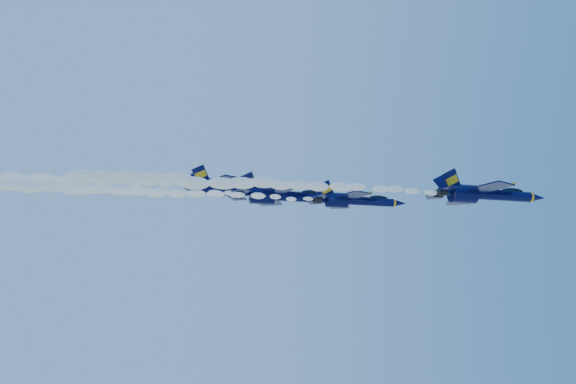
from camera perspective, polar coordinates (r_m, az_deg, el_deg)
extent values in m
cylinder|color=#060732|center=(91.89, 20.93, -0.35)|extent=(9.43, 1.57, 1.57)
ellipsoid|color=#060732|center=(88.44, 17.36, -0.17)|extent=(1.64, 2.83, 6.71)
cone|color=#060732|center=(95.35, 23.99, -0.53)|extent=(2.73, 1.57, 1.57)
cylinder|color=gold|center=(94.62, 23.37, -0.50)|extent=(0.37, 1.64, 1.64)
ellipsoid|color=black|center=(93.05, 21.81, 0.07)|extent=(3.77, 1.23, 1.04)
cube|color=gold|center=(92.98, 21.83, -0.12)|extent=(4.40, 1.05, 0.19)
cube|color=#060732|center=(85.95, 19.82, 0.46)|extent=(5.62, 6.66, 0.19)
cube|color=#060732|center=(92.90, 17.10, -0.81)|extent=(5.62, 6.66, 0.19)
cube|color=gold|center=(86.76, 20.64, 0.47)|extent=(2.53, 5.25, 0.10)
cube|color=gold|center=(93.65, 17.87, -0.79)|extent=(2.53, 5.25, 0.10)
cube|color=#060732|center=(86.79, 16.32, 1.13)|extent=(3.41, 1.08, 3.68)
cube|color=#060732|center=(88.65, 15.64, 0.76)|extent=(3.41, 1.08, 3.68)
cylinder|color=black|center=(86.09, 15.46, 0.03)|extent=(1.26, 1.15, 1.15)
cylinder|color=black|center=(87.26, 15.05, -0.18)|extent=(1.26, 1.15, 1.15)
cube|color=gold|center=(90.40, 19.22, 0.25)|extent=(11.53, 0.37, 0.08)
ellipsoid|color=white|center=(78.01, -2.18, 0.77)|extent=(51.78, 2.19, 1.97)
cylinder|color=#060732|center=(90.26, 8.31, -0.98)|extent=(7.91, 1.32, 1.32)
ellipsoid|color=#060732|center=(88.45, 4.96, -0.83)|extent=(1.37, 2.37, 5.62)
cone|color=#060732|center=(92.17, 11.28, -1.13)|extent=(2.28, 1.32, 1.32)
cylinder|color=gold|center=(91.76, 10.67, -1.10)|extent=(0.31, 1.37, 1.37)
ellipsoid|color=black|center=(90.94, 9.18, -0.62)|extent=(3.16, 1.03, 0.87)
cube|color=gold|center=(90.88, 9.18, -0.78)|extent=(3.69, 0.88, 0.16)
cube|color=#060732|center=(85.72, 6.67, -0.33)|extent=(4.71, 5.58, 0.16)
cube|color=#060732|center=(92.19, 5.24, -1.35)|extent=(4.71, 5.58, 0.16)
cube|color=gold|center=(86.14, 7.44, -0.31)|extent=(2.12, 4.40, 0.09)
cube|color=gold|center=(92.59, 5.97, -1.33)|extent=(2.12, 4.40, 0.09)
cube|color=#060732|center=(87.37, 3.92, 0.24)|extent=(2.86, 0.90, 3.08)
cube|color=#060732|center=(89.08, 3.58, -0.05)|extent=(2.86, 0.90, 3.08)
cylinder|color=black|center=(87.04, 3.14, -0.67)|extent=(1.05, 0.97, 0.97)
cylinder|color=black|center=(88.11, 2.94, -0.84)|extent=(1.05, 0.97, 0.97)
cube|color=gold|center=(89.52, 6.72, -0.47)|extent=(9.66, 0.31, 0.07)
ellipsoid|color=white|center=(84.45, -14.43, -0.01)|extent=(51.78, 1.84, 1.65)
cylinder|color=#060732|center=(98.99, 1.39, -0.53)|extent=(10.18, 1.70, 1.70)
ellipsoid|color=#060732|center=(97.53, -2.68, -0.34)|extent=(1.76, 3.05, 7.24)
cone|color=#060732|center=(100.74, 5.01, -0.72)|extent=(2.94, 1.70, 1.70)
cylinder|color=gold|center=(100.34, 4.27, -0.68)|extent=(0.40, 1.76, 1.76)
ellipsoid|color=black|center=(99.66, 2.46, -0.11)|extent=(4.07, 1.32, 1.12)
cube|color=gold|center=(99.58, 2.46, -0.30)|extent=(4.75, 1.13, 0.20)
cube|color=#060732|center=(93.61, -0.97, 0.27)|extent=(6.06, 7.19, 0.20)
cube|color=#060732|center=(102.23, -2.00, -0.96)|extent=(6.06, 7.19, 0.20)
cube|color=gold|center=(93.96, -0.02, 0.28)|extent=(2.73, 5.66, 0.11)
cube|color=gold|center=(102.55, -1.13, -0.95)|extent=(2.73, 5.66, 0.11)
cube|color=#060732|center=(96.45, -4.00, 0.91)|extent=(3.68, 1.16, 3.97)
cube|color=#060732|center=(98.72, -4.21, 0.56)|extent=(3.68, 1.16, 3.97)
cylinder|color=black|center=(96.23, -4.92, -0.15)|extent=(1.36, 1.24, 1.24)
cylinder|color=black|center=(97.65, -5.04, -0.35)|extent=(1.36, 1.24, 1.24)
cube|color=gold|center=(98.45, -0.53, 0.07)|extent=(12.44, 0.40, 0.09)
ellipsoid|color=white|center=(97.12, -20.64, 0.43)|extent=(51.78, 2.36, 2.13)
cylinder|color=#060732|center=(103.03, -3.89, 0.41)|extent=(9.63, 1.60, 1.60)
ellipsoid|color=#060732|center=(102.26, -7.62, 0.59)|extent=(1.67, 2.89, 6.85)
cone|color=#060732|center=(104.12, -0.51, 0.22)|extent=(2.78, 1.60, 1.60)
cylinder|color=gold|center=(103.86, -1.20, 0.26)|extent=(0.37, 1.67, 1.67)
ellipsoid|color=black|center=(103.52, -2.88, 0.79)|extent=(3.85, 1.25, 1.06)
cube|color=gold|center=(103.44, -2.89, 0.62)|extent=(4.49, 1.07, 0.19)
cube|color=#060732|center=(98.33, -6.27, 1.18)|extent=(5.74, 6.80, 0.19)
cube|color=#060732|center=(106.57, -6.80, -0.01)|extent=(5.74, 6.80, 0.19)
cube|color=gold|center=(98.53, -5.41, 1.19)|extent=(2.58, 5.36, 0.11)
cube|color=gold|center=(106.75, -6.00, 0.00)|extent=(2.58, 5.36, 0.11)
cube|color=#060732|center=(101.45, -8.86, 1.72)|extent=(3.49, 1.10, 3.75)
cube|color=#060732|center=(103.61, -8.94, 1.39)|extent=(3.49, 1.10, 3.75)
cylinder|color=black|center=(101.34, -9.69, 0.77)|extent=(1.28, 1.18, 1.18)
cylinder|color=black|center=(102.68, -9.74, 0.58)|extent=(1.28, 1.18, 1.18)
cube|color=gold|center=(102.83, -5.65, 0.96)|extent=(11.77, 0.37, 0.09)
ellipsoid|color=white|center=(104.18, -24.38, 1.29)|extent=(51.78, 2.24, 2.01)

